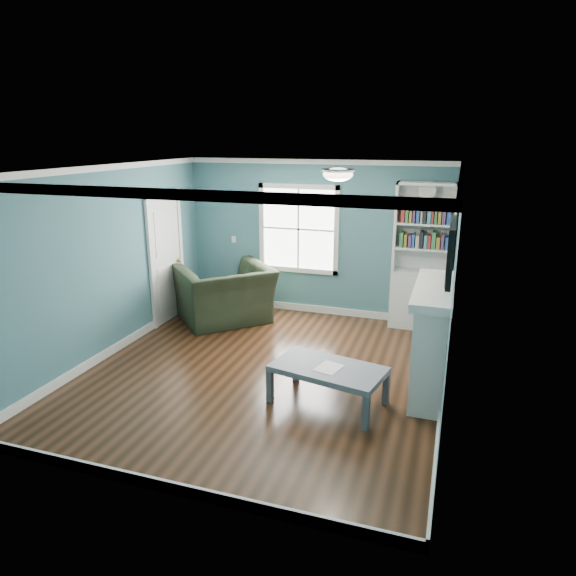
% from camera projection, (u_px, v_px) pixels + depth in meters
% --- Properties ---
extents(floor, '(5.00, 5.00, 0.00)m').
position_uv_depth(floor, '(264.00, 371.00, 6.71)').
color(floor, black).
rests_on(floor, ground).
extents(room_walls, '(5.00, 5.00, 5.00)m').
position_uv_depth(room_walls, '(262.00, 253.00, 6.26)').
color(room_walls, '#41767B').
rests_on(room_walls, ground).
extents(trim, '(4.50, 5.00, 2.60)m').
position_uv_depth(trim, '(262.00, 281.00, 6.36)').
color(trim, white).
rests_on(trim, ground).
extents(window, '(1.40, 0.06, 1.50)m').
position_uv_depth(window, '(299.00, 229.00, 8.65)').
color(window, white).
rests_on(window, room_walls).
extents(bookshelf, '(0.90, 0.35, 2.31)m').
position_uv_depth(bookshelf, '(421.00, 272.00, 8.01)').
color(bookshelf, silver).
rests_on(bookshelf, ground).
extents(fireplace, '(0.44, 1.58, 1.30)m').
position_uv_depth(fireplace, '(433.00, 340.00, 6.09)').
color(fireplace, black).
rests_on(fireplace, ground).
extents(tv, '(0.06, 1.10, 0.65)m').
position_uv_depth(tv, '(451.00, 251.00, 5.74)').
color(tv, black).
rests_on(tv, fireplace).
extents(door, '(0.12, 0.98, 2.17)m').
position_uv_depth(door, '(166.00, 257.00, 8.35)').
color(door, silver).
rests_on(door, ground).
extents(ceiling_fixture, '(0.38, 0.38, 0.15)m').
position_uv_depth(ceiling_fixture, '(338.00, 174.00, 5.81)').
color(ceiling_fixture, white).
rests_on(ceiling_fixture, room_walls).
extents(light_switch, '(0.08, 0.01, 0.12)m').
position_uv_depth(light_switch, '(234.00, 239.00, 9.09)').
color(light_switch, white).
rests_on(light_switch, room_walls).
extents(recliner, '(1.66, 1.66, 1.24)m').
position_uv_depth(recliner, '(225.00, 285.00, 8.38)').
color(recliner, '#212D1C').
rests_on(recliner, ground).
extents(coffee_table, '(1.36, 0.93, 0.45)m').
position_uv_depth(coffee_table, '(328.00, 371.00, 5.82)').
color(coffee_table, '#464C54').
rests_on(coffee_table, ground).
extents(paper_sheet, '(0.32, 0.37, 0.00)m').
position_uv_depth(paper_sheet, '(329.00, 368.00, 5.77)').
color(paper_sheet, white).
rests_on(paper_sheet, coffee_table).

